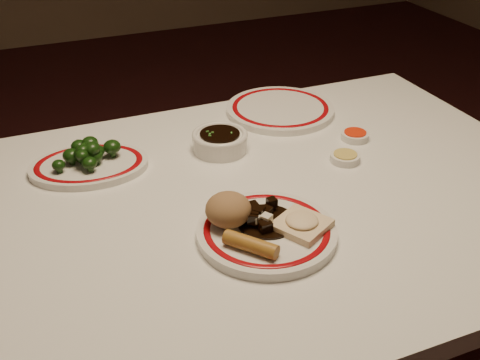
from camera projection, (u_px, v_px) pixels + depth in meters
name	position (u px, v px, depth m)	size (l,w,h in m)	color
dining_table	(271.00, 230.00, 1.22)	(1.20, 0.90, 0.75)	white
main_plate	(267.00, 232.00, 1.05)	(0.32, 0.32, 0.02)	silver
rice_mound	(228.00, 210.00, 1.04)	(0.08, 0.08, 0.06)	#946C46
spring_roll	(251.00, 244.00, 0.98)	(0.03, 0.03, 0.09)	#A57228
fried_wonton	(302.00, 223.00, 1.04)	(0.11, 0.11, 0.02)	beige
stirfry_heap	(262.00, 218.00, 1.05)	(0.11, 0.11, 0.03)	black
broccoli_plate	(89.00, 165.00, 1.25)	(0.27, 0.24, 0.02)	silver
broccoli_pile	(87.00, 153.00, 1.23)	(0.15, 0.10, 0.05)	#23471C
soy_bowl	(220.00, 142.00, 1.32)	(0.12, 0.12, 0.04)	silver
sweet_sour_dish	(355.00, 136.00, 1.37)	(0.06, 0.06, 0.02)	silver
mustard_dish	(345.00, 158.00, 1.28)	(0.06, 0.06, 0.02)	silver
far_plate	(280.00, 109.00, 1.49)	(0.29, 0.29, 0.02)	silver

